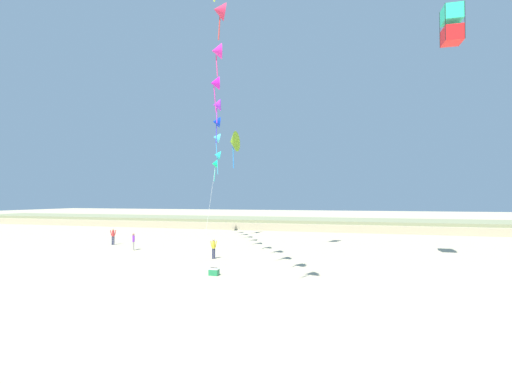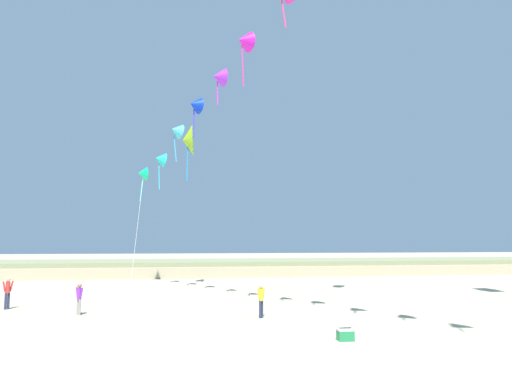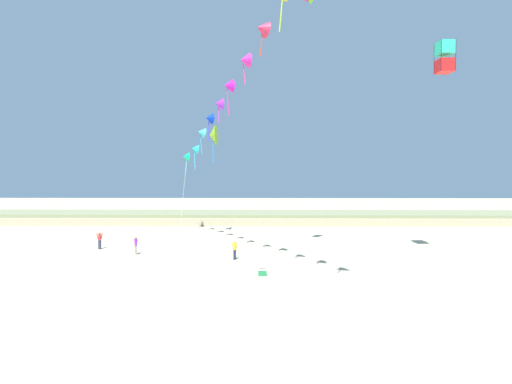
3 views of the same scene
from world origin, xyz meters
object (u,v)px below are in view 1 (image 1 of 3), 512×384
Objects in this scene: person_near_right at (133,240)px; beach_cooler at (214,272)px; large_kite_low_lead at (452,25)px; person_mid_center at (113,235)px; large_kite_high_solo at (233,142)px; person_near_left at (214,247)px.

beach_cooler is (10.79, -7.35, -0.66)m from person_near_right.
large_kite_low_lead is at bearing 22.04° from beach_cooler.
large_kite_high_solo reaches higher than person_mid_center.
beach_cooler is (14.95, -9.90, -0.75)m from person_mid_center.
person_near_right is 17.04m from large_kite_high_solo.
person_near_left is 22.54m from large_kite_low_lead.
large_kite_high_solo is at bearing 145.55° from large_kite_low_lead.
large_kite_high_solo reaches higher than person_near_right.
large_kite_low_lead is (16.65, 0.61, 15.18)m from person_near_left.
large_kite_low_lead is at bearing -3.40° from person_near_right.
person_near_right is 0.90× the size of person_mid_center.
large_kite_high_solo is 23.38m from beach_cooler.
person_near_right is at bearing 145.75° from beach_cooler.
person_mid_center is at bearing 172.14° from large_kite_low_lead.
person_near_left reaches higher than person_near_right.
person_mid_center reaches higher than person_near_left.
person_near_right is 13.07m from beach_cooler.
person_mid_center is 0.68× the size of large_kite_low_lead.
person_near_left is 2.71× the size of beach_cooler.
large_kite_low_lead reaches higher than large_kite_high_solo.
beach_cooler is at bearing -67.11° from person_near_left.
person_near_left is 8.84m from person_near_right.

